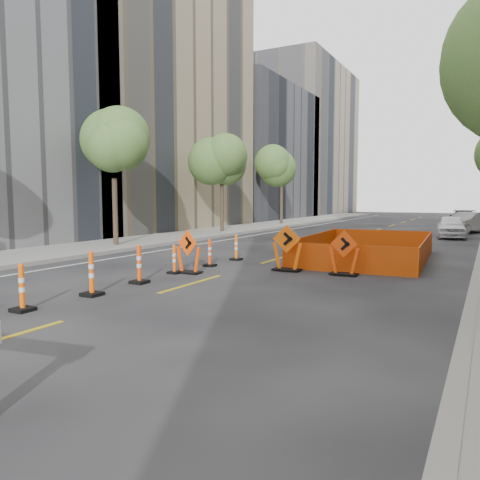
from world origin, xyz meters
The scene contains 21 objects.
ground_plane centered at (0.00, 0.00, 0.00)m, with size 140.00×140.00×0.00m, color black.
sidewalk_left centered at (-9.00, 12.00, 0.07)m, with size 4.00×90.00×0.15m, color gray.
bld_left_c centered at (-17.00, 20.80, 13.00)m, with size 12.00×18.00×26.00m, color tan.
bld_left_d centered at (-17.00, 39.20, 7.00)m, with size 12.00×16.00×14.00m, color #4C4C51.
bld_left_e centered at (-17.00, 55.60, 10.00)m, with size 12.00×20.00×20.00m, color gray.
tree_l_b centered at (-8.40, 10.00, 4.53)m, with size 2.80×2.80×5.95m.
tree_l_c centered at (-8.40, 20.00, 4.53)m, with size 2.80×2.80×5.95m.
tree_l_d centered at (-8.40, 30.00, 4.53)m, with size 2.80×2.80×5.95m.
channelizer_3 centered at (-1.40, -0.32, 0.52)m, with size 0.41×0.41×1.03m, color #F45A0A, non-canonical shape.
channelizer_4 centered at (-1.27, 1.52, 0.56)m, with size 0.44×0.44×1.12m, color #F3560A, non-canonical shape.
channelizer_5 centered at (-1.34, 3.35, 0.55)m, with size 0.43×0.43×1.10m, color #F9460A, non-canonical shape.
channelizer_6 centered at (-1.48, 5.19, 0.46)m, with size 0.36×0.36×0.92m, color #FF5C0A, non-canonical shape.
channelizer_7 centered at (-1.30, 7.03, 0.48)m, with size 0.38×0.38×0.97m, color #FF430A, non-canonical shape.
channelizer_8 centered at (-1.25, 8.87, 0.50)m, with size 0.39×0.39×0.99m, color #FF670A, non-canonical shape.
chevron_sign_left centered at (-1.12, 5.46, 0.69)m, with size 0.93×0.56×1.39m, color #F4490A, non-canonical shape.
chevron_sign_center centered at (1.46, 7.37, 0.76)m, with size 1.01×0.61×1.52m, color #F25E0A, non-canonical shape.
chevron_sign_right centered at (3.35, 7.39, 0.70)m, with size 0.94×0.56×1.40m, color #E44009, non-canonical shape.
safety_fence centered at (3.11, 11.51, 0.45)m, with size 4.27×7.27×0.91m, color #E74A0C, non-canonical shape.
parked_car_near centered at (5.27, 23.50, 0.67)m, with size 1.58×3.92×1.34m, color white.
parked_car_mid centered at (5.91, 28.17, 0.69)m, with size 1.47×4.21×1.39m, color #99989D.
parked_car_far centered at (5.46, 33.28, 0.70)m, with size 1.96×4.81×1.40m, color black.
Camera 1 is at (7.27, -6.73, 2.43)m, focal length 35.00 mm.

